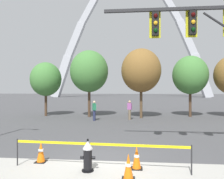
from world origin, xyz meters
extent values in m
plane|color=#474749|center=(0.00, 0.00, 0.00)|extent=(240.00, 240.00, 0.00)
cylinder|color=black|center=(-0.23, -1.13, 0.03)|extent=(0.36, 0.36, 0.05)
cylinder|color=black|center=(-0.23, -1.13, 0.36)|extent=(0.26, 0.26, 0.62)
cylinder|color=#B7B7BC|center=(-0.23, -1.13, 0.69)|extent=(0.30, 0.30, 0.04)
cone|color=#B7B7BC|center=(-0.23, -1.13, 0.82)|extent=(0.30, 0.30, 0.22)
cylinder|color=black|center=(-0.23, -1.13, 0.96)|extent=(0.06, 0.06, 0.06)
cylinder|color=black|center=(-0.41, -1.13, 0.42)|extent=(0.10, 0.09, 0.09)
cylinder|color=black|center=(-0.05, -1.13, 0.42)|extent=(0.10, 0.09, 0.09)
cylinder|color=black|center=(-0.23, -0.93, 0.33)|extent=(0.13, 0.14, 0.13)
cylinder|color=black|center=(-0.23, -0.85, 0.33)|extent=(0.15, 0.03, 0.15)
cylinder|color=#232326|center=(-2.63, -0.86, 0.44)|extent=(0.04, 0.04, 0.89)
cylinder|color=#232326|center=(2.84, -1.15, 0.44)|extent=(0.04, 0.04, 0.89)
cube|color=yellow|center=(0.11, -1.00, 0.81)|extent=(5.47, 0.30, 0.08)
cube|color=black|center=(1.02, -1.63, 0.01)|extent=(0.36, 0.36, 0.03)
cone|color=orange|center=(1.02, -1.63, 0.38)|extent=(0.28, 0.28, 0.70)
cylinder|color=white|center=(1.02, -1.63, 0.42)|extent=(0.17, 0.17, 0.08)
cube|color=black|center=(-2.01, -0.45, 0.01)|extent=(0.36, 0.36, 0.03)
cone|color=orange|center=(-2.01, -0.45, 0.38)|extent=(0.28, 0.28, 0.70)
cylinder|color=white|center=(-2.01, -0.45, 0.42)|extent=(0.17, 0.17, 0.08)
cube|color=black|center=(1.26, -0.78, 0.01)|extent=(0.36, 0.36, 0.03)
cone|color=orange|center=(1.26, -0.78, 0.38)|extent=(0.28, 0.28, 0.70)
cylinder|color=white|center=(1.26, -0.78, 0.42)|extent=(0.17, 0.17, 0.08)
cube|color=#232326|center=(3.11, 0.93, 5.60)|extent=(6.20, 0.12, 0.12)
cylinder|color=#232326|center=(4.35, 0.93, 5.05)|extent=(1.11, 0.08, 0.81)
cube|color=black|center=(3.41, 0.93, 5.05)|extent=(0.26, 0.24, 0.90)
cube|color=gold|center=(3.41, 1.07, 5.05)|extent=(0.44, 0.03, 1.04)
sphere|color=#360606|center=(3.41, 0.80, 5.33)|extent=(0.16, 0.16, 0.16)
sphere|color=orange|center=(3.41, 0.80, 5.05)|extent=(0.16, 0.16, 0.16)
sphere|color=black|center=(3.41, 0.80, 4.77)|extent=(0.16, 0.16, 0.16)
cube|color=black|center=(2.01, 0.93, 5.05)|extent=(0.26, 0.24, 0.90)
cube|color=gold|center=(2.01, 1.07, 5.05)|extent=(0.44, 0.03, 1.04)
sphere|color=#360606|center=(2.01, 0.80, 5.33)|extent=(0.16, 0.16, 0.16)
sphere|color=orange|center=(2.01, 0.80, 5.05)|extent=(0.16, 0.16, 0.16)
sphere|color=black|center=(2.01, 0.80, 4.77)|extent=(0.16, 0.16, 0.16)
cube|color=#B2B5BC|center=(-22.37, 63.53, 6.68)|extent=(6.84, 2.46, 14.23)
cube|color=#B2B5BC|center=(-17.90, 63.53, 18.69)|extent=(6.54, 2.20, 11.62)
cube|color=#B2B5BC|center=(-13.42, 63.53, 28.04)|extent=(6.22, 1.94, 9.04)
cube|color=#B2B5BC|center=(13.42, 63.53, 28.04)|extent=(6.22, 1.94, 9.04)
cube|color=#B2B5BC|center=(17.90, 63.53, 18.69)|extent=(6.54, 2.20, 11.62)
cube|color=#B2B5BC|center=(22.37, 63.53, 6.68)|extent=(6.84, 2.46, 14.23)
cylinder|color=#473323|center=(-7.07, 12.45, 1.09)|extent=(0.24, 0.24, 2.18)
ellipsoid|color=#427A38|center=(-7.07, 12.45, 3.48)|extent=(2.90, 2.90, 3.19)
cylinder|color=#473323|center=(-2.85, 12.16, 1.30)|extent=(0.24, 0.24, 2.61)
ellipsoid|color=#427A38|center=(-2.85, 12.16, 4.17)|extent=(3.47, 3.47, 3.82)
cylinder|color=brown|center=(1.86, 11.76, 1.30)|extent=(0.24, 0.24, 2.61)
ellipsoid|color=brown|center=(1.86, 11.76, 4.18)|extent=(3.48, 3.48, 3.83)
cylinder|color=#473323|center=(6.36, 13.04, 1.20)|extent=(0.24, 0.24, 2.40)
ellipsoid|color=#427A38|center=(6.36, 13.04, 3.83)|extent=(3.20, 3.20, 3.52)
cylinder|color=brown|center=(0.86, 10.57, 0.42)|extent=(0.22, 0.22, 0.84)
cube|color=#995193|center=(0.86, 10.57, 1.11)|extent=(0.39, 0.31, 0.54)
sphere|color=tan|center=(0.86, 10.57, 1.49)|extent=(0.20, 0.20, 0.20)
cylinder|color=#232847|center=(-1.95, 9.76, 0.42)|extent=(0.22, 0.22, 0.84)
cube|color=#23754C|center=(-1.95, 9.76, 1.11)|extent=(0.35, 0.39, 0.54)
sphere|color=beige|center=(-1.95, 9.76, 1.49)|extent=(0.20, 0.20, 0.20)
camera|label=1|loc=(1.14, -7.77, 2.50)|focal=35.48mm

